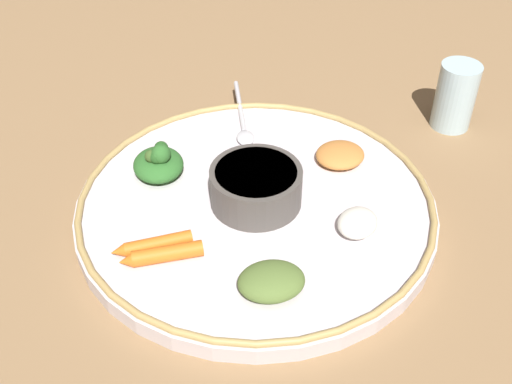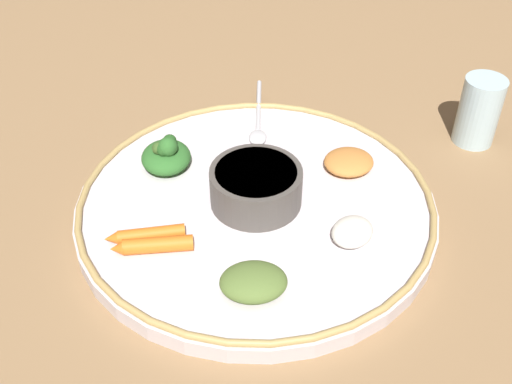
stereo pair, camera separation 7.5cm
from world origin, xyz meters
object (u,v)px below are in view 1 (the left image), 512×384
greens_pile (158,163)px  carrot_outer (163,255)px  center_bowl (256,185)px  spoon (243,122)px  carrot_near_spoon (153,244)px  drinking_glass (454,100)px

greens_pile → carrot_outer: (-0.09, -0.12, -0.01)m
center_bowl → spoon: bearing=51.3°
spoon → carrot_near_spoon: 0.26m
drinking_glass → carrot_near_spoon: bearing=169.9°
carrot_near_spoon → drinking_glass: (0.48, -0.08, 0.01)m
spoon → carrot_outer: (-0.24, -0.13, 0.00)m
spoon → carrot_outer: bearing=-152.5°
greens_pile → carrot_outer: 0.15m
carrot_outer → drinking_glass: drinking_glass is taller
carrot_outer → spoon: bearing=27.5°
center_bowl → carrot_outer: 0.14m
carrot_near_spoon → carrot_outer: 0.02m
greens_pile → carrot_near_spoon: size_ratio=1.06×
center_bowl → greens_pile: greens_pile is taller
center_bowl → drinking_glass: 0.34m
carrot_outer → drinking_glass: 0.48m
drinking_glass → carrot_outer: bearing=172.4°
center_bowl → carrot_near_spoon: (-0.14, 0.02, -0.02)m
carrot_near_spoon → carrot_outer: bearing=-98.3°
spoon → greens_pile: size_ratio=1.50×
spoon → carrot_near_spoon: (-0.24, -0.11, 0.00)m
spoon → greens_pile: 0.15m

